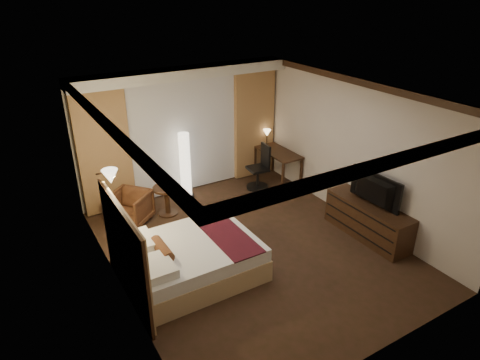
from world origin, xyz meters
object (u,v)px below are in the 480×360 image
bed (192,259)px  desk (277,167)px  armchair (130,206)px  side_table (167,201)px  dresser (368,220)px  office_chair (258,167)px  television (371,189)px  floor_lamp (185,165)px

bed → desk: desk is taller
armchair → side_table: (0.73, -0.05, -0.06)m
armchair → dresser: 4.42m
office_chair → dresser: size_ratio=0.60×
desk → office_chair: bearing=-175.0°
dresser → television: bearing=180.0°
floor_lamp → office_chair: 1.61m
side_table → television: 3.86m
armchair → television: television is taller
dresser → television: television is taller
bed → television: size_ratio=1.85×
desk → bed: bearing=-145.9°
side_table → office_chair: (2.17, 0.05, 0.21)m
desk → television: 2.79m
floor_lamp → dresser: (2.15, -3.12, -0.39)m
bed → armchair: armchair is taller
floor_lamp → armchair: bearing=-161.8°
bed → television: television is taller
desk → office_chair: 0.59m
office_chair → dresser: 2.75m
floor_lamp → office_chair: size_ratio=1.42×
bed → armchair: bearing=98.9°
bed → desk: bearing=34.1°
bed → side_table: size_ratio=3.38×
armchair → desk: desk is taller
armchair → office_chair: (2.90, 0.01, 0.16)m
office_chair → floor_lamp: bearing=170.1°
dresser → television: (-0.03, 0.00, 0.64)m
armchair → floor_lamp: size_ratio=0.49×
bed → dresser: size_ratio=1.18×
desk → television: bearing=-89.6°
desk → side_table: bearing=-177.9°
side_table → office_chair: bearing=1.4°
floor_lamp → desk: bearing=-10.6°
armchair → floor_lamp: (1.37, 0.45, 0.37)m
armchair → television: size_ratio=0.65×
office_chair → dresser: bearing=-70.7°
side_table → floor_lamp: size_ratio=0.41×
side_table → desk: size_ratio=0.49×
floor_lamp → office_chair: (1.53, -0.44, -0.21)m
side_table → dresser: (2.79, -2.62, 0.03)m
desk → office_chair: (-0.57, -0.05, 0.13)m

